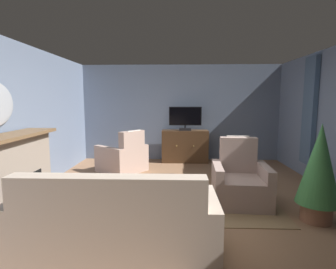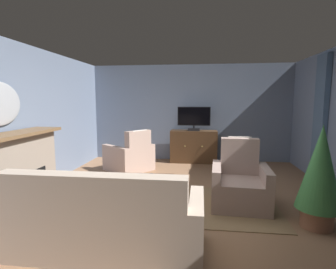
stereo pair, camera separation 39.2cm
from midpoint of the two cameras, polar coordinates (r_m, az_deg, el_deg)
ground_plane at (r=4.34m, az=0.39°, el=-15.48°), size 6.02×7.34×0.04m
wall_back at (r=7.43m, az=1.18°, el=4.69°), size 6.02×0.10×2.63m
wall_left at (r=4.94m, az=-33.58°, el=2.07°), size 0.10×7.34×2.63m
curtain_panel_far at (r=6.13m, az=26.60°, el=4.56°), size 0.10×0.44×2.21m
rug_central at (r=4.44m, az=2.96°, el=-14.60°), size 2.68×1.67×0.01m
fireplace at (r=4.58m, az=-32.19°, el=-7.74°), size 0.84×1.69×1.19m
tv_cabinet at (r=7.18m, az=2.11°, el=-2.69°), size 1.24×0.46×0.86m
television at (r=7.03m, az=2.14°, el=3.59°), size 0.86×0.20×0.63m
coffee_table at (r=4.30m, az=-7.71°, el=-9.99°), size 0.98×0.57×0.44m
tv_remote at (r=4.36m, az=-5.62°, el=-8.82°), size 0.14×0.17×0.02m
sofa_floral at (r=3.10m, az=-15.27°, el=-18.64°), size 2.21×0.86×0.96m
armchair_near_window at (r=6.36m, az=-11.38°, el=-5.02°), size 1.26×1.26×1.00m
armchair_angled_to_table at (r=4.47m, az=12.81°, el=-10.15°), size 0.92×0.90×1.06m
potted_plant_tall_palm_by_window at (r=4.07m, az=27.45°, el=-6.66°), size 0.57×0.57×1.37m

